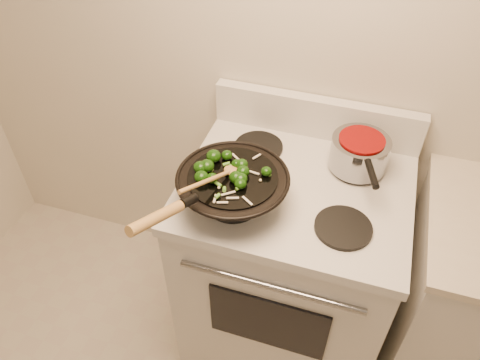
% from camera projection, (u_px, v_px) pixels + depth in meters
% --- Properties ---
extents(stove, '(0.78, 0.67, 1.08)m').
position_uv_depth(stove, '(288.00, 264.00, 1.91)').
color(stove, silver).
rests_on(stove, ground).
extents(wok, '(0.36, 0.58, 0.25)m').
position_uv_depth(wok, '(232.00, 188.00, 1.48)').
color(wok, black).
rests_on(wok, stove).
extents(stirfry, '(0.24, 0.26, 0.04)m').
position_uv_depth(stirfry, '(225.00, 170.00, 1.45)').
color(stirfry, black).
rests_on(stirfry, wok).
extents(wooden_spoon, '(0.12, 0.24, 0.08)m').
position_uv_depth(wooden_spoon, '(217.00, 177.00, 1.40)').
color(wooden_spoon, '#A67A41').
rests_on(wooden_spoon, wok).
extents(saucepan, '(0.20, 0.32, 0.12)m').
position_uv_depth(saucepan, '(359.00, 153.00, 1.61)').
color(saucepan, gray).
rests_on(saucepan, stove).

